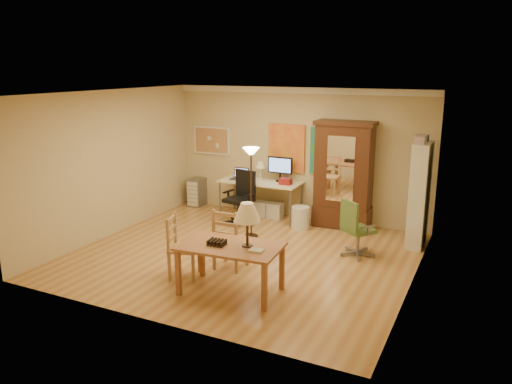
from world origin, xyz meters
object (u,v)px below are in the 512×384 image
at_px(dining_table, 236,236).
at_px(office_chair_green, 356,241).
at_px(computer_desk, 263,195).
at_px(armoire, 343,182).
at_px(bookshelf, 419,195).
at_px(office_chair_black, 240,210).

xyz_separation_m(dining_table, office_chair_green, (1.15, 2.12, -0.58)).
distance_m(dining_table, computer_desk, 3.70).
height_order(computer_desk, office_chair_green, computer_desk).
relative_size(dining_table, armoire, 0.70).
height_order(dining_table, bookshelf, bookshelf).
bearing_deg(armoire, office_chair_green, -65.02).
bearing_deg(computer_desk, bookshelf, -6.42).
xyz_separation_m(office_chair_green, armoire, (-0.67, 1.43, 0.65)).
bearing_deg(dining_table, computer_desk, 109.45).
xyz_separation_m(office_chair_black, bookshelf, (3.41, 0.27, 0.63)).
relative_size(computer_desk, armoire, 0.81).
height_order(office_chair_black, office_chair_green, office_chair_black).
bearing_deg(armoire, bookshelf, -16.40).
distance_m(computer_desk, bookshelf, 3.25).
height_order(office_chair_green, armoire, armoire).
xyz_separation_m(office_chair_black, armoire, (1.91, 0.71, 0.63)).
relative_size(office_chair_black, office_chair_green, 1.11).
bearing_deg(computer_desk, office_chair_black, -108.23).
relative_size(office_chair_green, armoire, 0.46).
bearing_deg(bookshelf, armoire, 163.60).
xyz_separation_m(office_chair_green, bookshelf, (0.83, 0.99, 0.66)).
bearing_deg(office_chair_black, office_chair_green, -15.60).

